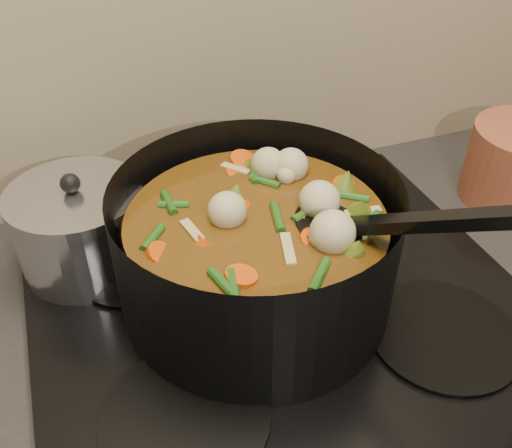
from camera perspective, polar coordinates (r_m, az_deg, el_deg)
name	(u,v)px	position (r m, az deg, el deg)	size (l,w,h in m)	color
stovetop	(279,302)	(0.75, 2.33, -7.77)	(0.62, 0.54, 0.03)	black
stockpot	(257,251)	(0.69, 0.06, -2.67)	(0.42, 0.45, 0.25)	black
saucepan	(81,228)	(0.79, -17.11, -0.39)	(0.18, 0.18, 0.14)	silver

